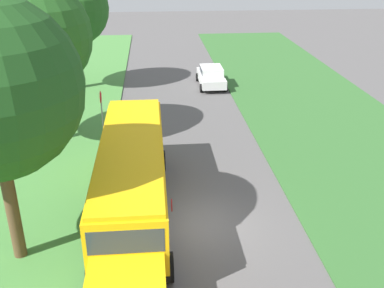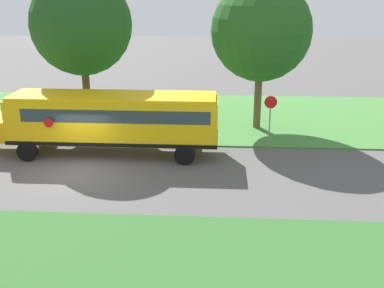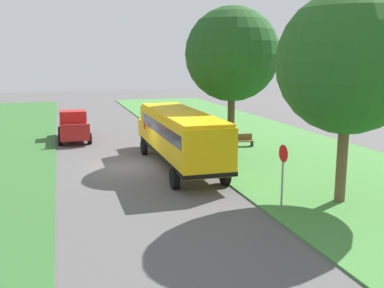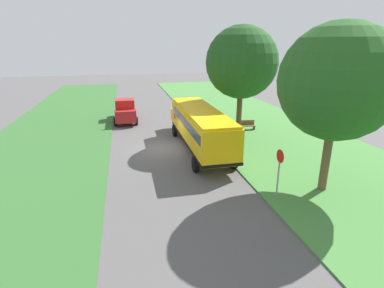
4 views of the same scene
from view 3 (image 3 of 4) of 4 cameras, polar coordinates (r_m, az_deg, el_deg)
name	(u,v)px [view 3 (image 3 of 4)]	position (r m, az deg, el deg)	size (l,w,h in m)	color
ground_plane	(130,167)	(25.53, -7.91, -2.87)	(120.00, 120.00, 0.00)	#565454
grass_verge	(289,155)	(28.69, 12.24, -1.40)	(12.00, 80.00, 0.08)	#47843D
school_bus	(179,133)	(24.76, -1.69, 1.35)	(2.85, 12.42, 3.16)	yellow
pickup_truck	(74,125)	(34.56, -14.81, 2.30)	(2.28, 5.40, 2.10)	#B21E1E
oak_tree_beside_bus	(230,55)	(27.81, 4.89, 11.19)	(5.72, 5.72, 9.10)	brown
oak_tree_roadside_mid	(346,62)	(19.14, 19.00, 9.84)	(5.79, 5.79, 8.76)	brown
stop_sign	(283,170)	(17.83, 11.44, -3.28)	(0.08, 0.68, 2.74)	gray
park_bench	(241,141)	(30.79, 6.27, 0.44)	(1.65, 0.71, 0.92)	brown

